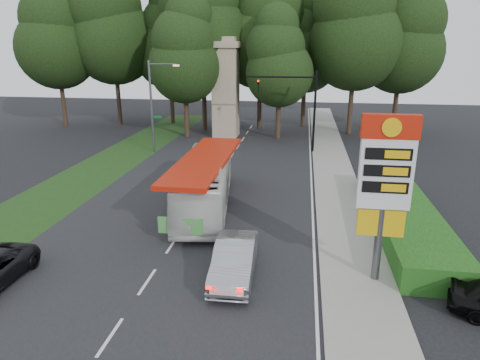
# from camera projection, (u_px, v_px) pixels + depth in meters

# --- Properties ---
(ground) EXTENTS (120.00, 120.00, 0.00)m
(ground) POSITION_uv_depth(u_px,v_px,m) (143.00, 289.00, 16.97)
(ground) COLOR black
(ground) RESTS_ON ground
(road_surface) EXTENTS (14.00, 80.00, 0.02)m
(road_surface) POSITION_uv_depth(u_px,v_px,m) (208.00, 191.00, 28.29)
(road_surface) COLOR black
(road_surface) RESTS_ON ground
(sidewalk_right) EXTENTS (3.00, 80.00, 0.12)m
(sidewalk_right) POSITION_uv_depth(u_px,v_px,m) (339.00, 197.00, 27.09)
(sidewalk_right) COLOR gray
(sidewalk_right) RESTS_ON ground
(grass_verge_left) EXTENTS (5.00, 50.00, 0.02)m
(grass_verge_left) POSITION_uv_depth(u_px,v_px,m) (111.00, 162.00, 35.27)
(grass_verge_left) COLOR #193814
(grass_verge_left) RESTS_ON ground
(hedge) EXTENTS (3.00, 14.00, 1.20)m
(hedge) POSITION_uv_depth(u_px,v_px,m) (403.00, 215.00, 22.74)
(hedge) COLOR #164A13
(hedge) RESTS_ON ground
(gas_station_pylon) EXTENTS (2.10, 0.45, 6.85)m
(gas_station_pylon) POSITION_uv_depth(u_px,v_px,m) (385.00, 177.00, 16.24)
(gas_station_pylon) COLOR #59595E
(gas_station_pylon) RESTS_ON ground
(traffic_signal_mast) EXTENTS (6.10, 0.35, 7.20)m
(traffic_signal_mast) POSITION_uv_depth(u_px,v_px,m) (300.00, 100.00, 37.41)
(traffic_signal_mast) COLOR black
(traffic_signal_mast) RESTS_ON ground
(streetlight_signs) EXTENTS (2.75, 0.98, 8.00)m
(streetlight_signs) POSITION_uv_depth(u_px,v_px,m) (154.00, 103.00, 37.37)
(streetlight_signs) COLOR #59595E
(streetlight_signs) RESTS_ON ground
(monument) EXTENTS (3.00, 3.00, 10.05)m
(monument) POSITION_uv_depth(u_px,v_px,m) (226.00, 87.00, 44.01)
(monument) COLOR tan
(monument) RESTS_ON ground
(tree_far_west) EXTENTS (8.96, 8.96, 17.60)m
(tree_far_west) POSITION_uv_depth(u_px,v_px,m) (55.00, 32.00, 47.94)
(tree_far_west) COLOR #2D2116
(tree_far_west) RESTS_ON ground
(tree_west_mid) EXTENTS (9.80, 9.80, 19.25)m
(tree_west_mid) POSITION_uv_depth(u_px,v_px,m) (112.00, 23.00, 48.69)
(tree_west_mid) COLOR #2D2116
(tree_west_mid) RESTS_ON ground
(tree_west_near) EXTENTS (8.40, 8.40, 16.50)m
(tree_west_near) POSITION_uv_depth(u_px,v_px,m) (169.00, 38.00, 50.25)
(tree_west_near) COLOR #2D2116
(tree_west_near) RESTS_ON ground
(tree_center_left) EXTENTS (10.08, 10.08, 19.80)m
(tree_center_left) POSITION_uv_depth(u_px,v_px,m) (202.00, 18.00, 45.17)
(tree_center_left) COLOR #2D2116
(tree_center_left) RESTS_ON ground
(tree_center_right) EXTENTS (9.24, 9.24, 18.15)m
(tree_center_right) POSITION_uv_depth(u_px,v_px,m) (260.00, 28.00, 46.53)
(tree_center_right) COLOR #2D2116
(tree_center_right) RESTS_ON ground
(tree_east_near) EXTENTS (8.12, 8.12, 15.95)m
(tree_east_near) POSITION_uv_depth(u_px,v_px,m) (306.00, 41.00, 48.12)
(tree_east_near) COLOR #2D2116
(tree_east_near) RESTS_ON ground
(tree_east_mid) EXTENTS (9.52, 9.52, 18.70)m
(tree_east_mid) POSITION_uv_depth(u_px,v_px,m) (357.00, 23.00, 43.15)
(tree_east_mid) COLOR #2D2116
(tree_east_mid) RESTS_ON ground
(tree_far_east) EXTENTS (8.68, 8.68, 17.05)m
(tree_far_east) POSITION_uv_depth(u_px,v_px,m) (403.00, 34.00, 44.64)
(tree_far_east) COLOR #2D2116
(tree_far_east) RESTS_ON ground
(tree_monument_left) EXTENTS (7.28, 7.28, 14.30)m
(tree_monument_left) POSITION_uv_depth(u_px,v_px,m) (184.00, 51.00, 42.55)
(tree_monument_left) COLOR #2D2116
(tree_monument_left) RESTS_ON ground
(tree_monument_right) EXTENTS (6.72, 6.72, 13.20)m
(tree_monument_right) POSITION_uv_depth(u_px,v_px,m) (280.00, 58.00, 41.90)
(tree_monument_right) COLOR #2D2116
(tree_monument_right) RESTS_ON ground
(transit_bus) EXTENTS (3.95, 11.19, 3.05)m
(transit_bus) POSITION_uv_depth(u_px,v_px,m) (205.00, 183.00, 25.09)
(transit_bus) COLOR silver
(transit_bus) RESTS_ON ground
(sedan_silver) EXTENTS (1.78, 4.72, 1.54)m
(sedan_silver) POSITION_uv_depth(u_px,v_px,m) (234.00, 260.00, 17.67)
(sedan_silver) COLOR #A1A2A8
(sedan_silver) RESTS_ON ground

